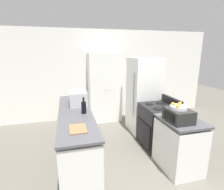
{
  "coord_description": "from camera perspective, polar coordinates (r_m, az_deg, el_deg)",
  "views": [
    {
      "loc": [
        -0.95,
        -1.82,
        1.98
      ],
      "look_at": [
        0.0,
        1.79,
        1.05
      ],
      "focal_mm": 28.0,
      "sensor_mm": 36.0,
      "label": 1
    }
  ],
  "objects": [
    {
      "name": "wall_back",
      "position": [
        5.24,
        -4.18,
        6.5
      ],
      "size": [
        7.0,
        0.06,
        2.6
      ],
      "color": "white",
      "rests_on": "ground_plane"
    },
    {
      "name": "counter_left",
      "position": [
        3.52,
        -11.6,
        -12.44
      ],
      "size": [
        0.6,
        2.47,
        0.9
      ],
      "color": "silver",
      "rests_on": "ground_plane"
    },
    {
      "name": "counter_right",
      "position": [
        3.3,
        20.92,
        -14.99
      ],
      "size": [
        0.6,
        0.77,
        0.9
      ],
      "color": "silver",
      "rests_on": "ground_plane"
    },
    {
      "name": "pantry_cabinet",
      "position": [
        5.01,
        -2.42,
        2.42
      ],
      "size": [
        0.91,
        0.55,
        1.95
      ],
      "color": "white",
      "rests_on": "ground_plane"
    },
    {
      "name": "stove",
      "position": [
        3.88,
        14.62,
        -9.65
      ],
      "size": [
        0.66,
        0.72,
        1.06
      ],
      "color": "black",
      "rests_on": "ground_plane"
    },
    {
      "name": "refrigerator",
      "position": [
        4.39,
        10.26,
        -0.22
      ],
      "size": [
        0.7,
        0.75,
        1.84
      ],
      "color": "white",
      "rests_on": "ground_plane"
    },
    {
      "name": "microwave",
      "position": [
        3.72,
        -11.01,
        -0.95
      ],
      "size": [
        0.36,
        0.52,
        0.29
      ],
      "color": "#B2B2B7",
      "rests_on": "counter_left"
    },
    {
      "name": "wine_bottle",
      "position": [
        3.18,
        -9.21,
        -3.95
      ],
      "size": [
        0.09,
        0.09,
        0.3
      ],
      "color": "black",
      "rests_on": "counter_left"
    },
    {
      "name": "toaster_oven",
      "position": [
        2.98,
        20.87,
        -6.24
      ],
      "size": [
        0.35,
        0.42,
        0.21
      ],
      "color": "black",
      "rests_on": "counter_right"
    },
    {
      "name": "fruit_bowl",
      "position": [
        2.95,
        20.84,
        -3.65
      ],
      "size": [
        0.27,
        0.27,
        0.09
      ],
      "color": "silver",
      "rests_on": "toaster_oven"
    },
    {
      "name": "cutting_board",
      "position": [
        2.6,
        -11.05,
        -10.79
      ],
      "size": [
        0.24,
        0.33,
        0.02
      ],
      "color": "#8E6642",
      "rests_on": "counter_left"
    }
  ]
}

